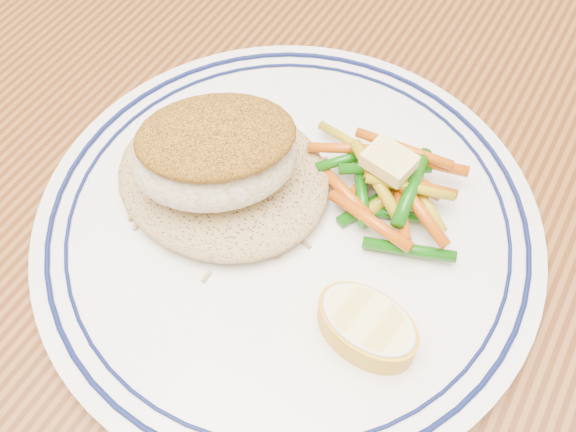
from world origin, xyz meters
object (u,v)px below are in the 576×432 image
at_px(dining_table, 294,243).
at_px(vegetable_pile, 388,185).
at_px(fish_fillet, 215,153).
at_px(plate, 288,226).
at_px(rice_pilaf, 223,173).
at_px(lemon_wedge, 367,326).

xyz_separation_m(dining_table, vegetable_pile, (0.06, -0.00, 0.13)).
bearing_deg(dining_table, vegetable_pile, -3.36).
relative_size(dining_table, fish_fillet, 13.38).
bearing_deg(plate, dining_table, 115.56).
bearing_deg(vegetable_pile, plate, -134.45).
distance_m(rice_pilaf, fish_fillet, 0.03).
height_order(plate, lemon_wedge, lemon_wedge).
distance_m(dining_table, rice_pilaf, 0.13).
height_order(dining_table, lemon_wedge, lemon_wedge).
relative_size(fish_fillet, lemon_wedge, 1.92).
bearing_deg(dining_table, rice_pilaf, -117.88).
height_order(dining_table, rice_pilaf, rice_pilaf).
xyz_separation_m(plate, rice_pilaf, (-0.05, 0.00, 0.02)).
bearing_deg(fish_fillet, dining_table, 68.67).
relative_size(rice_pilaf, vegetable_pile, 1.16).
bearing_deg(rice_pilaf, vegetable_pile, 24.78).
xyz_separation_m(rice_pilaf, lemon_wedge, (0.12, -0.04, -0.00)).
xyz_separation_m(dining_table, fish_fillet, (-0.02, -0.05, 0.15)).
distance_m(fish_fillet, lemon_wedge, 0.12).
height_order(rice_pilaf, fish_fillet, fish_fillet).
height_order(dining_table, plate, plate).
relative_size(fish_fillet, vegetable_pile, 1.01).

